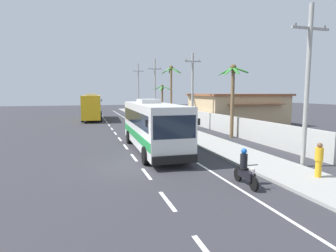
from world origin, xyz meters
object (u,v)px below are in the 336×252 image
motorcycle_beside_bus (245,171)px  palm_second (162,93)px  utility_pole_nearest (307,84)px  utility_pole_mid (192,90)px  pedestrian_midwalk (170,118)px  motorcycle_trailing (157,125)px  palm_nearest (233,87)px  coach_bus_foreground (152,124)px  coach_bus_far_lane (92,106)px  utility_pole_distant (138,87)px  pedestrian_near_kerb (319,159)px  roadside_building (236,109)px  utility_pole_far (155,87)px  palm_third (171,83)px

motorcycle_beside_bus → palm_second: bearing=80.0°
utility_pole_nearest → utility_pole_mid: (-0.09, 16.41, -0.19)m
motorcycle_beside_bus → pedestrian_midwalk: 22.81m
pedestrian_midwalk → utility_pole_nearest: utility_pole_nearest is taller
motorcycle_trailing → palm_nearest: size_ratio=0.30×
coach_bus_foreground → motorcycle_trailing: bearing=73.6°
coach_bus_far_lane → utility_pole_distant: bearing=59.7°
utility_pole_nearest → pedestrian_near_kerb: bearing=-116.8°
coach_bus_foreground → roadside_building: (14.25, 13.03, 0.11)m
palm_nearest → pedestrian_midwalk: bearing=104.3°
motorcycle_beside_bus → utility_pole_nearest: (4.80, 1.86, 3.88)m
utility_pole_nearest → utility_pole_far: size_ratio=0.90×
pedestrian_near_kerb → utility_pole_mid: utility_pole_mid is taller
palm_second → roadside_building: palm_second is taller
pedestrian_midwalk → roadside_building: bearing=-21.7°
pedestrian_midwalk → roadside_building: size_ratio=0.14×
motorcycle_beside_bus → roadside_building: (12.11, 21.53, 1.32)m
coach_bus_far_lane → palm_nearest: bearing=-60.9°
motorcycle_beside_bus → palm_second: palm_second is taller
pedestrian_near_kerb → palm_nearest: palm_nearest is taller
coach_bus_foreground → motorcycle_beside_bus: (2.15, -8.50, -1.21)m
utility_pole_distant → palm_nearest: bearing=-88.2°
coach_bus_foreground → roadside_building: bearing=42.4°
utility_pole_distant → roadside_building: size_ratio=0.97×
motorcycle_trailing → utility_pole_distant: bearing=82.6°
pedestrian_midwalk → palm_third: 4.76m
utility_pole_nearest → palm_second: (1.91, 36.09, -0.60)m
motorcycle_beside_bus → palm_second: (6.71, 37.95, 3.28)m
motorcycle_beside_bus → utility_pole_mid: bearing=75.5°
motorcycle_beside_bus → pedestrian_near_kerb: 3.73m
coach_bus_foreground → motorcycle_beside_bus: 8.85m
coach_bus_far_lane → utility_pole_distant: size_ratio=1.09×
utility_pole_mid → palm_nearest: utility_pole_mid is taller
pedestrian_near_kerb → utility_pole_nearest: (1.09, 2.16, 3.55)m
utility_pole_nearest → roadside_building: 21.14m
motorcycle_beside_bus → utility_pole_nearest: utility_pole_nearest is taller
palm_nearest → palm_third: palm_third is taller
utility_pole_mid → roadside_building: bearing=23.8°
palm_second → utility_pole_far: bearing=-123.1°
pedestrian_near_kerb → utility_pole_far: bearing=-129.8°
palm_second → motorcycle_beside_bus: bearing=-100.0°
coach_bus_far_lane → utility_pole_far: (10.15, 1.55, 2.93)m
utility_pole_far → palm_nearest: (1.56, -22.62, -0.41)m
palm_nearest → motorcycle_trailing: bearing=135.7°
pedestrian_near_kerb → utility_pole_mid: size_ratio=0.20×
coach_bus_foreground → palm_nearest: palm_nearest is taller
palm_nearest → motorcycle_beside_bus: bearing=-116.9°
pedestrian_midwalk → utility_pole_mid: utility_pole_mid is taller
pedestrian_midwalk → utility_pole_distant: 28.92m
palm_third → palm_nearest: bearing=-81.0°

